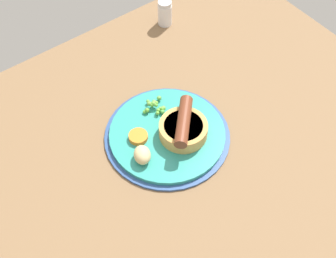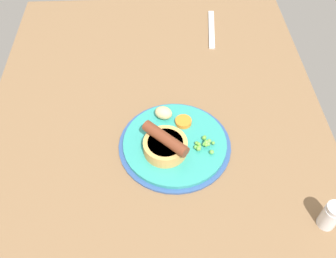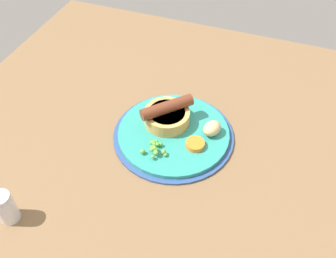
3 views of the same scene
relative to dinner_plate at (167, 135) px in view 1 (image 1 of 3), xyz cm
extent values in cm
cube|color=brown|center=(5.30, 3.86, -2.07)|extent=(110.00, 80.00, 3.00)
cylinder|color=#2D4C84|center=(0.00, 0.00, -0.32)|extent=(24.82, 24.82, 0.50)
cylinder|color=teal|center=(0.00, 0.00, 0.13)|extent=(22.84, 22.84, 1.40)
cylinder|color=tan|center=(-2.24, 2.18, 2.29)|extent=(9.43, 9.43, 2.91)
cylinder|color=#472614|center=(-2.24, 2.18, 3.59)|extent=(7.55, 7.55, 0.30)
cylinder|color=brown|center=(-2.24, 2.18, 4.98)|extent=(9.46, 9.69, 2.47)
sphere|color=#67A647|center=(-0.95, -7.40, 1.91)|extent=(0.93, 0.93, 0.93)
sphere|color=#60A648|center=(-3.64, -7.63, 1.54)|extent=(0.98, 0.98, 0.98)
sphere|color=#5FA94C|center=(-1.94, -7.03, 2.12)|extent=(0.92, 0.92, 0.92)
sphere|color=#65A743|center=(-2.72, -4.92, 1.60)|extent=(0.98, 0.98, 0.98)
sphere|color=#59B34E|center=(-2.44, -4.87, 1.57)|extent=(0.86, 0.86, 0.86)
sphere|color=#65AB3A|center=(-2.08, -6.55, 2.12)|extent=(0.90, 0.90, 0.90)
sphere|color=#63B53A|center=(-1.53, -5.07, 1.67)|extent=(0.83, 0.83, 0.83)
sphere|color=#5BA949|center=(-1.70, -6.33, 2.08)|extent=(0.75, 0.75, 0.75)
sphere|color=#50A037|center=(-1.13, -6.66, 2.03)|extent=(0.84, 0.84, 0.84)
sphere|color=#63B438|center=(-2.46, -4.89, 1.61)|extent=(0.93, 0.93, 0.93)
sphere|color=#50A646|center=(-2.08, -4.37, 1.44)|extent=(0.86, 0.86, 0.86)
sphere|color=#66A843|center=(-1.05, -7.24, 1.94)|extent=(0.86, 0.86, 0.86)
sphere|color=#60A539|center=(0.24, -6.43, 1.61)|extent=(0.96, 0.96, 0.96)
sphere|color=#5EA63D|center=(-1.06, -4.66, 1.49)|extent=(0.82, 0.82, 0.82)
sphere|color=#57B33F|center=(-1.85, -6.15, 1.98)|extent=(0.70, 0.70, 0.70)
sphere|color=#5FAA40|center=(-1.28, -8.24, 1.60)|extent=(0.73, 0.73, 0.73)
sphere|color=#64B149|center=(-2.19, -5.24, 1.64)|extent=(0.70, 0.70, 0.70)
sphere|color=#65B442|center=(-1.53, -6.67, 2.24)|extent=(0.96, 0.96, 0.96)
sphere|color=#5BAD42|center=(0.71, -6.65, 1.23)|extent=(0.79, 0.79, 0.79)
ellipsoid|color=#CCB77F|center=(7.41, 2.19, 2.26)|extent=(4.58, 5.01, 2.85)
cylinder|color=orange|center=(5.28, -2.25, 1.36)|extent=(5.15, 5.15, 1.06)
cylinder|color=silver|center=(-19.87, -27.52, 2.12)|extent=(3.36, 3.36, 5.38)
cylinder|color=silver|center=(-19.87, -27.52, 5.31)|extent=(3.20, 3.20, 1.00)
camera|label=1|loc=(32.45, 43.60, 74.34)|focal=50.00mm
camera|label=2|loc=(-50.12, 3.46, 65.69)|focal=40.00mm
camera|label=3|loc=(16.96, -49.58, 56.45)|focal=40.00mm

